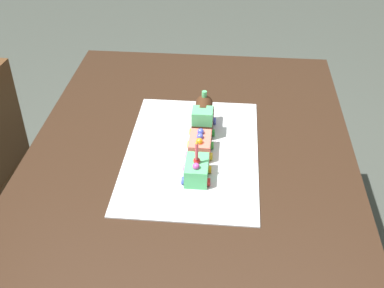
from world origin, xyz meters
TOP-DOWN VIEW (x-y plane):
  - dining_table at (0.00, 0.00)m, footprint 1.40×1.00m
  - cake_board at (-0.01, 0.01)m, footprint 0.60×0.40m
  - cake_locomotive at (-0.14, 0.03)m, footprint 0.14×0.08m
  - cake_car_tanker_coral at (-0.01, 0.03)m, footprint 0.10×0.08m
  - cake_car_flatbed_mint_green at (0.11, 0.03)m, footprint 0.10×0.08m
  - birthday_candle at (0.11, 0.03)m, footprint 0.01×0.01m

SIDE VIEW (x-z plane):
  - dining_table at x=0.00m, z-range 0.26..1.00m
  - cake_board at x=-0.01m, z-range 0.74..0.74m
  - cake_car_flatbed_mint_green at x=0.11m, z-range 0.74..0.81m
  - cake_car_tanker_coral at x=-0.01m, z-range 0.74..0.81m
  - cake_locomotive at x=-0.14m, z-range 0.73..0.85m
  - birthday_candle at x=0.11m, z-range 0.81..0.88m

